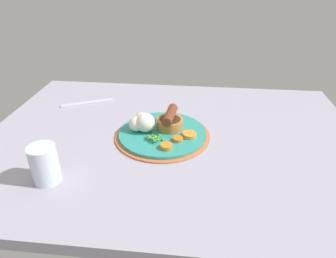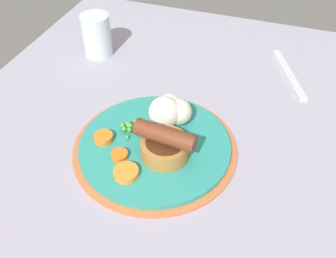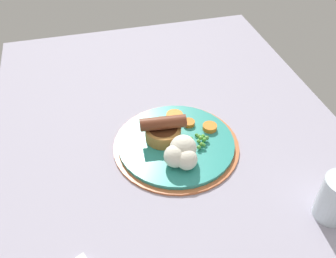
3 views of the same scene
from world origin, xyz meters
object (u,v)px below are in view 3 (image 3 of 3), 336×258
object	(u,v)px
sausage_pudding	(163,130)
carrot_slice_0	(189,123)
carrot_slice_2	(175,116)
cauliflower_floret	(182,153)
dinner_plate	(175,145)
drinking_glass	(336,198)
pea_pile	(201,140)
carrot_slice_1	(210,127)

from	to	relation	value
sausage_pudding	carrot_slice_0	world-z (taller)	sausage_pudding
sausage_pudding	carrot_slice_0	size ratio (longest dim) A/B	3.67
carrot_slice_2	cauliflower_floret	bearing A→B (deg)	170.99
dinner_plate	sausage_pudding	bearing A→B (deg)	48.38
cauliflower_floret	drinking_glass	world-z (taller)	drinking_glass
drinking_glass	carrot_slice_2	bearing A→B (deg)	32.95
drinking_glass	carrot_slice_0	bearing A→B (deg)	32.26
cauliflower_floret	carrot_slice_0	world-z (taller)	cauliflower_floret
drinking_glass	cauliflower_floret	bearing A→B (deg)	51.50
pea_pile	carrot_slice_2	bearing A→B (deg)	18.93
carrot_slice_1	drinking_glass	distance (cm)	30.16
pea_pile	sausage_pudding	bearing A→B (deg)	64.30
sausage_pudding	dinner_plate	bearing A→B (deg)	-35.96
sausage_pudding	cauliflower_floret	xyz separation A→B (cm)	(-7.87, -2.06, 0.15)
carrot_slice_0	carrot_slice_2	size ratio (longest dim) A/B	0.71
carrot_slice_1	dinner_plate	bearing A→B (deg)	103.31
pea_pile	drinking_glass	xyz separation A→B (cm)	(-22.61, -17.60, 2.26)
pea_pile	carrot_slice_2	size ratio (longest dim) A/B	1.28
carrot_slice_0	drinking_glass	world-z (taller)	drinking_glass
pea_pile	carrot_slice_1	bearing A→B (deg)	-41.15
carrot_slice_0	carrot_slice_2	distance (cm)	4.00
sausage_pudding	carrot_slice_1	distance (cm)	11.06
dinner_plate	carrot_slice_2	distance (cm)	8.29
drinking_glass	dinner_plate	bearing A→B (deg)	43.39
sausage_pudding	drinking_glass	bearing A→B (deg)	-40.55
sausage_pudding	carrot_slice_0	xyz separation A→B (cm)	(2.89, -6.77, -1.91)
dinner_plate	cauliflower_floret	distance (cm)	6.86
carrot_slice_0	sausage_pudding	bearing A→B (deg)	113.13
dinner_plate	cauliflower_floret	world-z (taller)	cauliflower_floret
sausage_pudding	pea_pile	world-z (taller)	sausage_pudding
cauliflower_floret	carrot_slice_1	xyz separation A→B (cm)	(8.06, -8.85, -1.95)
sausage_pudding	carrot_slice_1	xyz separation A→B (cm)	(0.19, -10.91, -1.81)
cauliflower_floret	carrot_slice_1	size ratio (longest dim) A/B	2.36
carrot_slice_2	pea_pile	bearing A→B (deg)	-161.07
carrot_slice_0	drinking_glass	distance (cm)	34.57
carrot_slice_0	carrot_slice_2	world-z (taller)	carrot_slice_2
cauliflower_floret	carrot_slice_1	bearing A→B (deg)	-47.67
pea_pile	cauliflower_floret	bearing A→B (deg)	127.57
dinner_plate	drinking_glass	xyz separation A→B (cm)	(-24.36, -23.04, 4.05)
dinner_plate	carrot_slice_2	xyz separation A→B (cm)	(7.89, -2.13, 1.39)
sausage_pudding	carrot_slice_2	size ratio (longest dim) A/B	2.60
carrot_slice_2	carrot_slice_1	bearing A→B (deg)	-131.15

